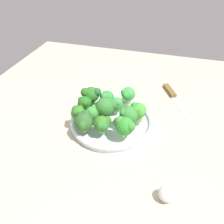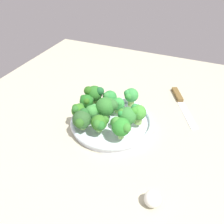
# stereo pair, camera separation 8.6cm
# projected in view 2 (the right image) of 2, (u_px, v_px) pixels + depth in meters

# --- Properties ---
(ground_plane) EXTENTS (1.30, 1.30, 0.03)m
(ground_plane) POSITION_uv_depth(u_px,v_px,m) (125.00, 127.00, 0.91)
(ground_plane) COLOR #B6B194
(bowl) EXTENTS (0.29, 0.29, 0.03)m
(bowl) POSITION_uv_depth(u_px,v_px,m) (112.00, 122.00, 0.89)
(bowl) COLOR white
(bowl) RESTS_ON ground_plane
(broccoli_floret_0) EXTENTS (0.07, 0.08, 0.08)m
(broccoli_floret_0) POSITION_uv_depth(u_px,v_px,m) (106.00, 107.00, 0.86)
(broccoli_floret_0) COLOR #98D469
(broccoli_floret_0) RESTS_ON bowl
(broccoli_floret_1) EXTENTS (0.05, 0.04, 0.06)m
(broccoli_floret_1) POSITION_uv_depth(u_px,v_px,m) (105.00, 104.00, 0.90)
(broccoli_floret_1) COLOR #92D261
(broccoli_floret_1) RESTS_ON bowl
(broccoli_floret_2) EXTENTS (0.05, 0.05, 0.06)m
(broccoli_floret_2) POSITION_uv_depth(u_px,v_px,m) (118.00, 104.00, 0.90)
(broccoli_floret_2) COLOR #9ED96B
(broccoli_floret_2) RESTS_ON bowl
(broccoli_floret_3) EXTENTS (0.06, 0.06, 0.07)m
(broccoli_floret_3) POSITION_uv_depth(u_px,v_px,m) (138.00, 112.00, 0.84)
(broccoli_floret_3) COLOR #86B157
(broccoli_floret_3) RESTS_ON bowl
(broccoli_floret_4) EXTENTS (0.07, 0.06, 0.07)m
(broccoli_floret_4) POSITION_uv_depth(u_px,v_px,m) (82.00, 119.00, 0.81)
(broccoli_floret_4) COLOR #87B15E
(broccoli_floret_4) RESTS_ON bowl
(broccoli_floret_5) EXTENTS (0.06, 0.06, 0.08)m
(broccoli_floret_5) POSITION_uv_depth(u_px,v_px,m) (127.00, 116.00, 0.82)
(broccoli_floret_5) COLOR #86C864
(broccoli_floret_5) RESTS_ON bowl
(broccoli_floret_6) EXTENTS (0.06, 0.06, 0.06)m
(broccoli_floret_6) POSITION_uv_depth(u_px,v_px,m) (100.00, 123.00, 0.81)
(broccoli_floret_6) COLOR #7BB55A
(broccoli_floret_6) RESTS_ON bowl
(broccoli_floret_7) EXTENTS (0.05, 0.05, 0.06)m
(broccoli_floret_7) POSITION_uv_depth(u_px,v_px,m) (87.00, 101.00, 0.90)
(broccoli_floret_7) COLOR #79B65F
(broccoli_floret_7) RESTS_ON bowl
(broccoli_floret_8) EXTENTS (0.05, 0.05, 0.06)m
(broccoli_floret_8) POSITION_uv_depth(u_px,v_px,m) (109.00, 97.00, 0.93)
(broccoli_floret_8) COLOR #8FCB58
(broccoli_floret_8) RESTS_ON bowl
(broccoli_floret_9) EXTENTS (0.06, 0.05, 0.07)m
(broccoli_floret_9) POSITION_uv_depth(u_px,v_px,m) (131.00, 96.00, 0.92)
(broccoli_floret_9) COLOR #A3CD60
(broccoli_floret_9) RESTS_ON bowl
(broccoli_floret_10) EXTENTS (0.05, 0.05, 0.06)m
(broccoli_floret_10) POSITION_uv_depth(u_px,v_px,m) (92.00, 112.00, 0.86)
(broccoli_floret_10) COLOR #93C35B
(broccoli_floret_10) RESTS_ON bowl
(broccoli_floret_11) EXTENTS (0.06, 0.07, 0.08)m
(broccoli_floret_11) POSITION_uv_depth(u_px,v_px,m) (94.00, 93.00, 0.93)
(broccoli_floret_11) COLOR #87B34C
(broccoli_floret_11) RESTS_ON bowl
(broccoli_floret_12) EXTENTS (0.05, 0.05, 0.06)m
(broccoli_floret_12) POSITION_uv_depth(u_px,v_px,m) (78.00, 110.00, 0.86)
(broccoli_floret_12) COLOR #8DBF63
(broccoli_floret_12) RESTS_ON bowl
(broccoli_floret_13) EXTENTS (0.06, 0.07, 0.07)m
(broccoli_floret_13) POSITION_uv_depth(u_px,v_px,m) (120.00, 126.00, 0.78)
(broccoli_floret_13) COLOR #A1DB6C
(broccoli_floret_13) RESTS_ON bowl
(knife) EXTENTS (0.25, 0.15, 0.01)m
(knife) POSITION_uv_depth(u_px,v_px,m) (181.00, 101.00, 1.01)
(knife) COLOR silver
(knife) RESTS_ON ground_plane
(garlic_bulb) EXTENTS (0.04, 0.04, 0.04)m
(garlic_bulb) POSITION_uv_depth(u_px,v_px,m) (153.00, 199.00, 0.63)
(garlic_bulb) COLOR white
(garlic_bulb) RESTS_ON ground_plane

